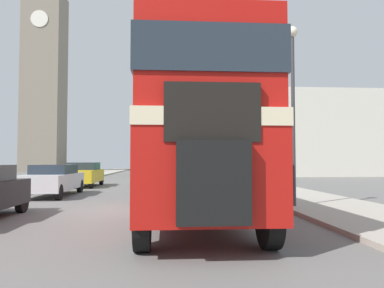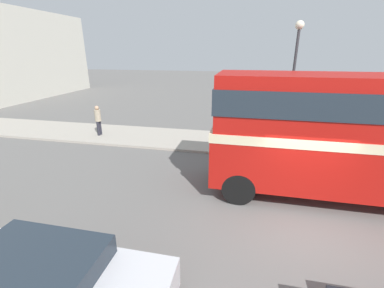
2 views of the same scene
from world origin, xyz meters
name	(u,v)px [view 1 (image 1 of 2)]	position (x,y,z in m)	size (l,w,h in m)	color
ground_plane	(125,211)	(0.00, 0.00, 0.00)	(120.00, 120.00, 0.00)	slate
sidewalk_right	(335,207)	(6.75, 0.00, 0.06)	(3.50, 120.00, 0.12)	#A8A093
double_decker_bus	(192,128)	(1.99, -1.64, 2.48)	(2.54, 9.28, 4.15)	#B2140F
bus_distant	(164,151)	(1.04, 28.71, 2.61)	(2.43, 10.49, 4.39)	#1E602D
car_parked_mid	(53,179)	(-3.73, 5.26, 0.73)	(1.73, 4.59, 1.39)	silver
car_parked_far	(83,174)	(-3.74, 11.36, 0.76)	(1.84, 4.23, 1.46)	gold
pedestrian_walking	(250,168)	(6.32, 10.25, 1.10)	(0.35, 0.35, 1.74)	#282833
bicycle_on_pavement	(228,174)	(6.47, 19.25, 0.48)	(0.05, 1.76, 0.78)	black
street_lamp	(293,88)	(5.41, -0.02, 3.96)	(0.36, 0.36, 5.86)	#38383D
church_tower	(45,44)	(-16.76, 44.64, 19.06)	(5.65, 5.65, 37.36)	gray
shop_building_block	(312,136)	(17.39, 28.36, 4.36)	(16.26, 10.32, 8.72)	beige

